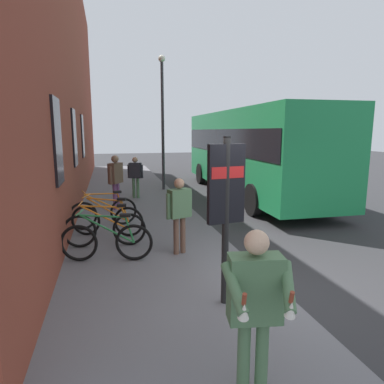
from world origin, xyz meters
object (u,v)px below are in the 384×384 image
pedestrian_by_facade (179,208)px  tourist_with_hotdogs (255,300)px  bicycle_beside_lamp (107,220)px  bicycle_nearest_sign (107,241)px  transit_info_sign (226,195)px  city_bus (250,148)px  street_lamp (163,112)px  pedestrian_crossing_street (116,177)px  pedestrian_near_bus (135,173)px  bicycle_end_of_row (104,212)px  bicycle_far_end (105,229)px

pedestrian_by_facade → tourist_with_hotdogs: 3.97m
bicycle_beside_lamp → tourist_with_hotdogs: 5.72m
bicycle_nearest_sign → transit_info_sign: bearing=-141.6°
city_bus → pedestrian_by_facade: (-6.33, 4.23, -0.85)m
transit_info_sign → street_lamp: bearing=-4.1°
pedestrian_by_facade → street_lamp: (7.77, -0.93, 2.28)m
bicycle_beside_lamp → pedestrian_crossing_street: (2.82, -0.29, 0.66)m
pedestrian_near_bus → pedestrian_crossing_street: size_ratio=0.89×
transit_info_sign → tourist_with_hotdogs: 1.95m
pedestrian_by_facade → pedestrian_near_bus: 6.16m
bicycle_beside_lamp → bicycle_end_of_row: bearing=5.6°
bicycle_end_of_row → pedestrian_by_facade: (-2.37, -1.50, 0.56)m
pedestrian_near_bus → street_lamp: size_ratio=0.28×
bicycle_end_of_row → transit_info_sign: transit_info_sign is taller
bicycle_beside_lamp → pedestrian_near_bus: bearing=-12.9°
bicycle_far_end → pedestrian_near_bus: (5.35, -1.09, 0.54)m
city_bus → pedestrian_by_facade: city_bus is taller
street_lamp → tourist_with_hotdogs: bearing=174.7°
pedestrian_near_bus → tourist_with_hotdogs: 10.12m
transit_info_sign → bicycle_end_of_row: bearing=20.8°
bicycle_end_of_row → city_bus: city_bus is taller
bicycle_end_of_row → bicycle_nearest_sign: bearing=-178.4°
transit_info_sign → pedestrian_crossing_street: transit_info_sign is taller
bicycle_nearest_sign → bicycle_end_of_row: 2.44m
bicycle_far_end → bicycle_beside_lamp: 0.77m
pedestrian_by_facade → bicycle_far_end: bearing=61.4°
transit_info_sign → pedestrian_near_bus: bearing=4.1°
bicycle_far_end → street_lamp: (6.97, -2.41, 2.84)m
pedestrian_by_facade → tourist_with_hotdogs: bearing=177.9°
bicycle_beside_lamp → bicycle_end_of_row: same height
tourist_with_hotdogs → street_lamp: 11.99m
pedestrian_by_facade → pedestrian_crossing_street: (4.39, 1.13, 0.10)m
bicycle_nearest_sign → pedestrian_by_facade: 1.54m
bicycle_nearest_sign → pedestrian_near_bus: 6.33m
bicycle_nearest_sign → bicycle_far_end: (0.87, 0.04, 0.00)m
transit_info_sign → pedestrian_crossing_street: (6.54, 1.35, -0.55)m
bicycle_far_end → transit_info_sign: 3.61m
transit_info_sign → tourist_with_hotdogs: size_ratio=1.46×
bicycle_end_of_row → pedestrian_crossing_street: size_ratio=1.00×
bicycle_beside_lamp → city_bus: bearing=-49.9°
bicycle_beside_lamp → pedestrian_near_bus: 4.73m
city_bus → pedestrian_near_bus: city_bus is taller
bicycle_nearest_sign → bicycle_end_of_row: bearing=1.6°
pedestrian_near_bus → city_bus: bearing=-87.8°
tourist_with_hotdogs → street_lamp: size_ratio=0.30×
tourist_with_hotdogs → bicycle_far_end: bearing=15.5°
pedestrian_near_bus → bicycle_nearest_sign: bearing=170.4°
pedestrian_near_bus → tourist_with_hotdogs: tourist_with_hotdogs is taller
pedestrian_near_bus → bicycle_far_end: bearing=168.4°
pedestrian_by_facade → pedestrian_crossing_street: 4.54m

